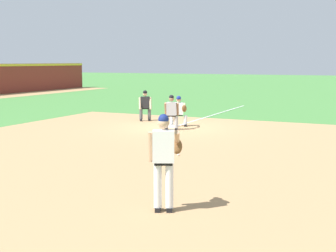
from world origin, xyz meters
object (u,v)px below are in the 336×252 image
object	(u,v)px
pitcher	(164,156)
umpire	(145,104)
first_base_bag	(173,127)
baserunner	(171,111)
baseball	(178,155)
first_baseman	(179,110)

from	to	relation	value
pitcher	umpire	bearing A→B (deg)	29.46
first_base_bag	baserunner	world-z (taller)	baserunner
first_base_bag	umpire	world-z (taller)	umpire
baseball	baserunner	bearing A→B (deg)	26.92
baseball	first_baseman	xyz separation A→B (m)	(5.82, 2.54, 0.69)
baseball	first_base_bag	bearing A→B (deg)	26.20
pitcher	first_baseman	world-z (taller)	pitcher
first_base_bag	first_baseman	size ratio (longest dim) A/B	0.28
baseball	umpire	world-z (taller)	umpire
pitcher	baserunner	size ratio (longest dim) A/B	1.27
umpire	pitcher	bearing A→B (deg)	-150.54
first_base_bag	pitcher	distance (m)	11.31
pitcher	umpire	size ratio (longest dim) A/B	1.27
baserunner	umpire	bearing A→B (deg)	47.53
first_baseman	baserunner	size ratio (longest dim) A/B	0.92
first_baseman	umpire	bearing A→B (deg)	64.06
pitcher	first_base_bag	bearing A→B (deg)	23.82
first_base_bag	pitcher	xyz separation A→B (m)	(-10.30, -4.55, 1.01)
first_baseman	baserunner	bearing A→B (deg)	-173.03
first_base_bag	baserunner	bearing A→B (deg)	-158.96
baseball	umpire	bearing A→B (deg)	34.67
first_base_bag	first_baseman	distance (m)	0.80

